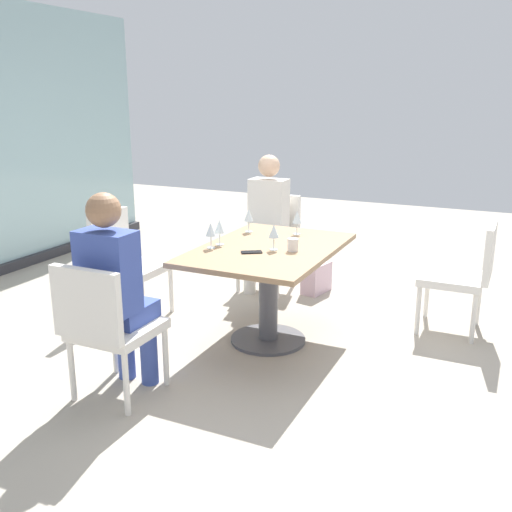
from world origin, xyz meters
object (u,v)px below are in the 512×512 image
object	(u,v)px
person_far_right	(266,217)
coffee_cup	(293,245)
wine_glass_1	(211,230)
handbag_0	(316,278)
wine_glass_3	(249,216)
wine_glass_2	(274,232)
wine_glass_4	(297,218)
chair_near_window	(125,257)
wine_glass_0	(220,227)
chair_front_right	(466,271)
cell_phone_on_table	(252,252)
chair_far_right	(271,236)
person_far_left	(116,285)
dining_table_main	(268,270)
chair_far_left	(106,323)

from	to	relation	value
person_far_right	coffee_cup	bearing A→B (deg)	-147.64
wine_glass_1	person_far_right	bearing A→B (deg)	6.68
wine_glass_1	handbag_0	xyz separation A→B (m)	(1.41, -0.31, -0.72)
wine_glass_1	wine_glass_3	distance (m)	0.56
wine_glass_2	wine_glass_4	world-z (taller)	same
chair_near_window	wine_glass_2	distance (m)	1.40
wine_glass_0	wine_glass_2	xyz separation A→B (m)	(0.03, -0.41, 0.00)
chair_front_right	cell_phone_on_table	size ratio (longest dim) A/B	6.04
wine_glass_3	handbag_0	size ratio (longest dim) A/B	0.62
chair_far_right	chair_near_window	size ratio (longest dim) A/B	1.00
person_far_left	handbag_0	size ratio (longest dim) A/B	4.20
wine_glass_0	wine_glass_4	size ratio (longest dim) A/B	1.00
person_far_right	wine_glass_1	distance (m)	1.31
chair_near_window	coffee_cup	distance (m)	1.51
wine_glass_4	chair_near_window	bearing A→B (deg)	108.51
dining_table_main	wine_glass_1	world-z (taller)	wine_glass_1
wine_glass_1	wine_glass_4	distance (m)	0.76
chair_front_right	wine_glass_2	bearing A→B (deg)	125.37
chair_near_window	handbag_0	xyz separation A→B (m)	(1.20, -1.24, -0.36)
chair_near_window	wine_glass_3	xyz separation A→B (m)	(0.36, -0.95, 0.37)
chair_near_window	wine_glass_1	world-z (taller)	wine_glass_1
wine_glass_2	wine_glass_4	size ratio (longest dim) A/B	1.00
chair_far_left	wine_glass_2	world-z (taller)	wine_glass_2
chair_front_right	wine_glass_0	distance (m)	1.90
person_far_left	wine_glass_0	xyz separation A→B (m)	(0.99, -0.16, 0.16)
person_far_left	cell_phone_on_table	xyz separation A→B (m)	(0.89, -0.47, 0.03)
wine_glass_0	handbag_0	world-z (taller)	wine_glass_0
chair_far_right	chair_near_window	world-z (taller)	same
wine_glass_2	wine_glass_3	world-z (taller)	same
wine_glass_2	wine_glass_0	bearing A→B (deg)	94.74
person_far_right	handbag_0	size ratio (longest dim) A/B	4.20
chair_front_right	cell_phone_on_table	distance (m)	1.68
person_far_right	person_far_left	world-z (taller)	same
person_far_left	cell_phone_on_table	size ratio (longest dim) A/B	8.75
chair_far_left	wine_glass_4	bearing A→B (deg)	-18.59
dining_table_main	wine_glass_4	bearing A→B (deg)	-5.51
wine_glass_0	handbag_0	xyz separation A→B (m)	(1.30, -0.30, -0.72)
chair_front_right	coffee_cup	xyz separation A→B (m)	(-0.83, 1.09, 0.28)
wine_glass_1	handbag_0	distance (m)	1.61
dining_table_main	chair_far_left	world-z (taller)	chair_far_left
dining_table_main	chair_far_right	world-z (taller)	chair_far_right
chair_far_left	wine_glass_1	world-z (taller)	wine_glass_1
wine_glass_0	coffee_cup	size ratio (longest dim) A/B	2.06
chair_front_right	dining_table_main	bearing A→B (deg)	122.00
person_far_right	wine_glass_0	size ratio (longest dim) A/B	6.81
wine_glass_1	cell_phone_on_table	distance (m)	0.34
dining_table_main	chair_far_right	distance (m)	1.30
wine_glass_0	wine_glass_4	xyz separation A→B (m)	(0.54, -0.39, 0.00)
wine_glass_3	chair_far_right	bearing A→B (deg)	11.91
cell_phone_on_table	person_far_right	bearing A→B (deg)	-12.70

